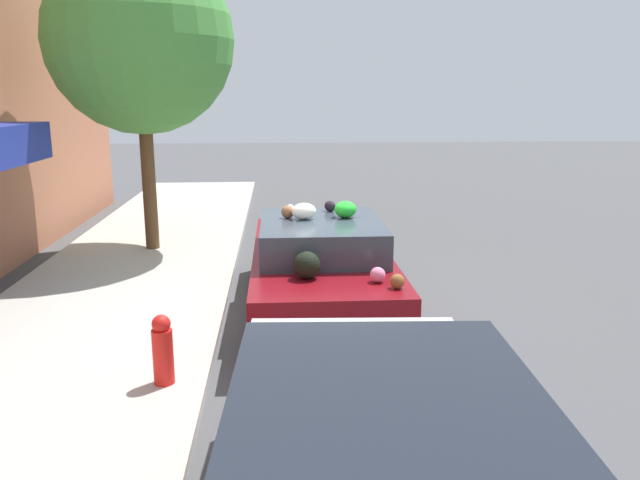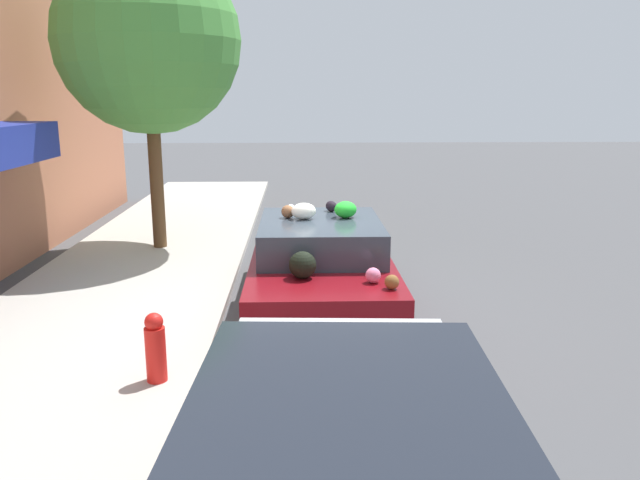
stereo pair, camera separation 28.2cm
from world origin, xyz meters
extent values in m
plane|color=#4C4C4F|center=(0.00, 0.00, 0.00)|extent=(60.00, 60.00, 0.00)
cube|color=#B2ADA3|center=(0.00, 2.70, 0.06)|extent=(24.00, 3.20, 0.12)
cylinder|color=brown|center=(3.26, 2.67, 1.38)|extent=(0.24, 0.24, 2.53)
sphere|color=#47933D|center=(3.26, 2.67, 3.77)|extent=(3.20, 3.20, 3.20)
cylinder|color=red|center=(-2.32, 1.51, 0.39)|extent=(0.20, 0.20, 0.55)
sphere|color=red|center=(-2.32, 1.51, 0.73)|extent=(0.18, 0.18, 0.18)
cube|color=maroon|center=(0.00, -0.18, 0.58)|extent=(4.28, 1.76, 0.55)
cube|color=#333D47|center=(-0.17, -0.18, 1.07)|extent=(1.93, 1.55, 0.42)
cylinder|color=black|center=(1.33, 0.63, 0.30)|extent=(0.60, 0.18, 0.60)
cylinder|color=black|center=(1.33, -0.98, 0.30)|extent=(0.60, 0.18, 0.60)
cylinder|color=black|center=(-1.33, 0.63, 0.30)|extent=(0.60, 0.18, 0.60)
cylinder|color=black|center=(-1.33, -0.98, 0.30)|extent=(0.60, 0.18, 0.60)
ellipsoid|color=orange|center=(1.36, -0.69, 0.91)|extent=(0.18, 0.19, 0.11)
sphere|color=black|center=(-1.33, 0.06, 1.01)|extent=(0.41, 0.41, 0.31)
ellipsoid|color=white|center=(0.24, 0.21, 1.35)|extent=(0.16, 0.15, 0.14)
sphere|color=pink|center=(-1.53, -0.70, 0.94)|extent=(0.24, 0.24, 0.17)
sphere|color=pink|center=(1.28, -0.56, 1.00)|extent=(0.33, 0.33, 0.29)
ellipsoid|color=purple|center=(1.53, -0.01, 0.95)|extent=(0.29, 0.30, 0.19)
ellipsoid|color=white|center=(-0.08, 0.04, 1.39)|extent=(0.29, 0.35, 0.21)
sphere|color=brown|center=(0.02, 0.25, 1.36)|extent=(0.24, 0.24, 0.17)
ellipsoid|color=green|center=(0.01, -0.51, 1.39)|extent=(0.41, 0.39, 0.22)
ellipsoid|color=black|center=(0.47, -0.35, 1.35)|extent=(0.23, 0.21, 0.15)
sphere|color=brown|center=(-1.76, -0.88, 0.93)|extent=(0.22, 0.22, 0.16)
sphere|color=#FDA221|center=(1.80, -0.24, 0.94)|extent=(0.23, 0.23, 0.17)
cube|color=#1E232D|center=(-5.39, -0.13, 1.23)|extent=(2.10, 1.62, 0.50)
cylinder|color=black|center=(-3.78, 0.58, 0.29)|extent=(0.58, 0.21, 0.57)
cylinder|color=black|center=(-3.86, -1.00, 0.29)|extent=(0.58, 0.21, 0.57)
camera|label=1|loc=(-8.01, 0.38, 2.86)|focal=35.00mm
camera|label=2|loc=(-8.03, 0.09, 2.86)|focal=35.00mm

